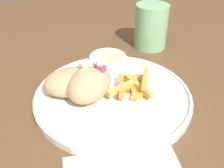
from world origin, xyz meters
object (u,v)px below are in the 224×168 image
object	(u,v)px
pita_sandwich_far	(74,81)
water_glass	(151,28)
fries_pile	(134,86)
plate	(112,94)
sauce_ramekin	(108,62)
pita_sandwich_near	(89,83)

from	to	relation	value
pita_sandwich_far	water_glass	size ratio (longest dim) A/B	1.01
fries_pile	pita_sandwich_far	bearing A→B (deg)	162.21
plate	sauce_ramekin	xyz separation A→B (m)	(0.02, 0.09, 0.02)
pita_sandwich_far	sauce_ramekin	size ratio (longest dim) A/B	1.40
plate	pita_sandwich_near	bearing A→B (deg)	173.56
fries_pile	sauce_ramekin	world-z (taller)	sauce_ramekin
water_glass	pita_sandwich_near	bearing A→B (deg)	-140.43
plate	water_glass	world-z (taller)	water_glass
sauce_ramekin	fries_pile	bearing A→B (deg)	-76.87
plate	pita_sandwich_far	world-z (taller)	pita_sandwich_far
sauce_ramekin	pita_sandwich_near	bearing A→B (deg)	-128.58
plate	water_glass	distance (m)	0.26
pita_sandwich_near	water_glass	size ratio (longest dim) A/B	1.17
fries_pile	pita_sandwich_near	bearing A→B (deg)	172.40
plate	pita_sandwich_near	world-z (taller)	pita_sandwich_near
plate	pita_sandwich_far	size ratio (longest dim) A/B	2.64
pita_sandwich_near	pita_sandwich_far	xyz separation A→B (m)	(-0.02, 0.02, -0.00)
pita_sandwich_near	fries_pile	xyz separation A→B (m)	(0.09, -0.01, -0.02)
fries_pile	sauce_ramekin	xyz separation A→B (m)	(-0.02, 0.09, 0.01)
plate	pita_sandwich_far	xyz separation A→B (m)	(-0.07, 0.03, 0.03)
pita_sandwich_far	fries_pile	size ratio (longest dim) A/B	1.12
pita_sandwich_far	water_glass	bearing A→B (deg)	32.35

